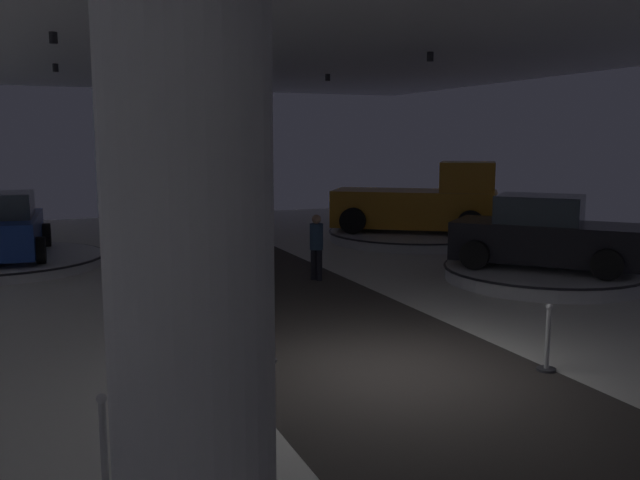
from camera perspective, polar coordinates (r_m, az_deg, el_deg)
ground at (r=10.10m, az=6.14°, el=-11.13°), size 24.00×44.00×0.06m
column_left at (r=4.63m, az=-11.00°, el=0.75°), size 1.15×1.15×5.50m
display_platform_far_left at (r=19.78m, az=-25.05°, el=-1.63°), size 5.12×5.12×0.28m
display_car_far_left at (r=19.63m, az=-25.22°, el=0.91°), size 2.43×4.33×1.71m
display_platform_mid_right at (r=16.99m, az=18.30°, el=-2.69°), size 4.69×4.69×0.35m
display_car_mid_right at (r=16.84m, az=18.34°, el=0.39°), size 4.13×4.34×1.71m
display_platform_far_right at (r=22.77m, az=7.90°, el=0.41°), size 5.68×5.68×0.33m
pickup_truck_far_right at (r=22.62m, az=8.77°, el=3.10°), size 5.52×4.82×2.30m
visitor_walking_near at (r=16.12m, az=-0.31°, el=-0.26°), size 0.32×0.32×1.59m
visitor_walking_far at (r=18.67m, az=-8.97°, el=0.84°), size 0.32×0.32×1.59m
stanchion_a at (r=7.03m, az=-17.71°, el=-17.10°), size 0.28×0.28×1.01m
stanchion_b at (r=10.39m, az=-4.43°, el=-8.25°), size 0.28×0.28×1.01m
stanchion_c at (r=10.51m, az=18.61°, el=-8.49°), size 0.28×0.28×1.01m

